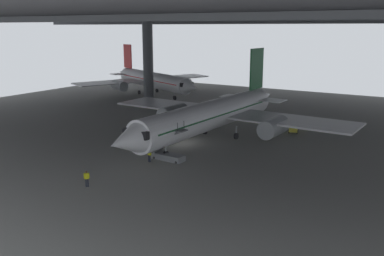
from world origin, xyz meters
TOP-DOWN VIEW (x-y plane):
  - ground_plane at (0.00, 0.00)m, footprint 110.00×110.00m
  - hangar_structure at (-0.10, 13.77)m, footprint 121.00×99.00m
  - airplane_main at (1.89, 3.53)m, footprint 36.42×37.73m
  - boarding_stairs at (1.93, -6.93)m, footprint 4.33×1.72m
  - crew_worker_near_nose at (0.01, -18.12)m, footprint 0.40×0.43m
  - crew_worker_by_stairs at (0.49, -8.77)m, footprint 0.55×0.24m
  - airplane_distant at (-29.01, 31.88)m, footprint 32.52×32.54m
  - baggage_tug at (9.96, 13.50)m, footprint 1.78×2.44m

SIDE VIEW (x-z plane):
  - ground_plane at x=0.00m, z-range 0.00..0.00m
  - baggage_tug at x=9.96m, z-range 0.08..0.98m
  - boarding_stairs at x=1.93m, z-range -1.62..3.10m
  - crew_worker_near_nose at x=0.01m, z-range 0.11..1.72m
  - crew_worker_by_stairs at x=0.49m, z-range 0.11..1.73m
  - airplane_distant at x=-29.01m, z-range -2.08..8.74m
  - airplane_main at x=1.89m, z-range -2.37..9.39m
  - hangar_structure at x=-0.10m, z-range 8.08..25.54m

